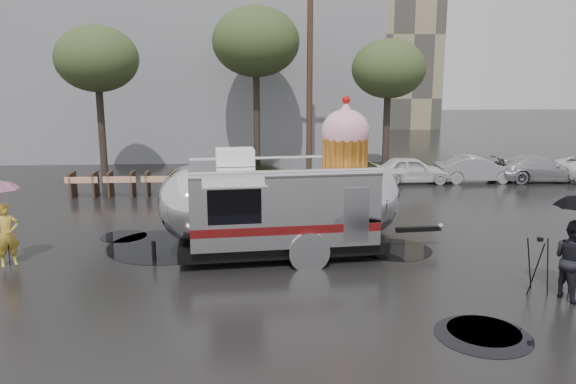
{
  "coord_description": "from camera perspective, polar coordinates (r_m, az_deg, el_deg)",
  "views": [
    {
      "loc": [
        -0.13,
        -12.76,
        5.01
      ],
      "look_at": [
        0.76,
        2.14,
        1.78
      ],
      "focal_mm": 35.0,
      "sensor_mm": 36.0,
      "label": 1
    }
  ],
  "objects": [
    {
      "name": "person_left",
      "position": [
        16.36,
        -26.65,
        -3.9
      ],
      "size": [
        0.72,
        0.66,
        1.67
      ],
      "primitive_type": "imported",
      "rotation": [
        0.0,
        0.0,
        0.57
      ],
      "color": "gold",
      "rests_on": "ground"
    },
    {
      "name": "tree_mid",
      "position": [
        27.79,
        -3.28,
        14.95
      ],
      "size": [
        4.2,
        4.2,
        8.03
      ],
      "color": "#382D26",
      "rests_on": "ground"
    },
    {
      "name": "puddles",
      "position": [
        15.29,
        -2.85,
        -6.9
      ],
      "size": [
        10.07,
        8.79,
        0.01
      ],
      "color": "black",
      "rests_on": "ground"
    },
    {
      "name": "umbrella_pink",
      "position": [
        16.12,
        -27.02,
        -0.21
      ],
      "size": [
        1.07,
        1.07,
        2.28
      ],
      "color": "pink",
      "rests_on": "ground"
    },
    {
      "name": "ground",
      "position": [
        13.71,
        -2.69,
        -9.24
      ],
      "size": [
        120.0,
        120.0,
        0.0
      ],
      "primitive_type": "plane",
      "color": "black",
      "rests_on": "ground"
    },
    {
      "name": "tree_left",
      "position": [
        26.66,
        -18.85,
        12.61
      ],
      "size": [
        3.64,
        3.64,
        6.95
      ],
      "color": "#382D26",
      "rests_on": "ground"
    },
    {
      "name": "parked_cars",
      "position": [
        27.81,
        21.99,
        2.45
      ],
      "size": [
        13.2,
        1.9,
        1.5
      ],
      "color": "silver",
      "rests_on": "ground"
    },
    {
      "name": "airstream_trailer",
      "position": [
        15.31,
        -0.36,
        -0.8
      ],
      "size": [
        8.24,
        3.61,
        4.45
      ],
      "rotation": [
        0.0,
        0.0,
        0.09
      ],
      "color": "silver",
      "rests_on": "ground"
    },
    {
      "name": "tripod",
      "position": [
        14.08,
        24.06,
        -6.44
      ],
      "size": [
        0.51,
        0.55,
        1.34
      ],
      "rotation": [
        0.0,
        0.0,
        -0.11
      ],
      "color": "black",
      "rests_on": "ground"
    },
    {
      "name": "utility_pole",
      "position": [
        26.89,
        2.21,
        11.38
      ],
      "size": [
        1.6,
        0.28,
        9.0
      ],
      "color": "#473323",
      "rests_on": "ground"
    },
    {
      "name": "barricade_row",
      "position": [
        23.79,
        -16.55,
        0.84
      ],
      "size": [
        4.3,
        0.8,
        1.0
      ],
      "color": "#473323",
      "rests_on": "ground"
    },
    {
      "name": "grey_building",
      "position": [
        36.99,
        -9.76,
        14.36
      ],
      "size": [
        22.0,
        12.0,
        13.0
      ],
      "primitive_type": "cube",
      "color": "slate",
      "rests_on": "ground"
    },
    {
      "name": "tree_right",
      "position": [
        26.48,
        10.17,
        12.14
      ],
      "size": [
        3.36,
        3.36,
        6.42
      ],
      "color": "#382D26",
      "rests_on": "ground"
    },
    {
      "name": "person_right",
      "position": [
        14.06,
        26.89,
        -6.14
      ],
      "size": [
        0.69,
        0.96,
        1.8
      ],
      "primitive_type": "imported",
      "rotation": [
        0.0,
        0.0,
        1.84
      ],
      "color": "black",
      "rests_on": "ground"
    }
  ]
}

